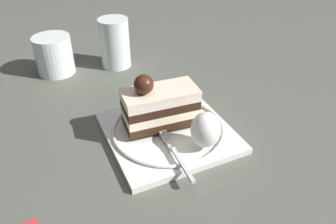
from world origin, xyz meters
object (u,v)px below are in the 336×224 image
(whipped_cream_dollop, at_px, (206,130))
(drink_glass_near, at_px, (54,56))
(dessert_plate, at_px, (168,131))
(cake_slice, at_px, (159,105))
(fork, at_px, (175,152))
(drink_glass_far, at_px, (115,45))

(whipped_cream_dollop, xyz_separation_m, drink_glass_near, (0.23, -0.34, -0.01))
(dessert_plate, distance_m, cake_slice, 0.05)
(dessert_plate, xyz_separation_m, drink_glass_near, (0.19, -0.28, 0.03))
(dessert_plate, bearing_deg, drink_glass_near, -56.22)
(fork, relative_size, drink_glass_far, 1.11)
(dessert_plate, distance_m, fork, 0.07)
(cake_slice, distance_m, fork, 0.09)
(cake_slice, height_order, fork, cake_slice)
(fork, relative_size, drink_glass_near, 1.46)
(cake_slice, relative_size, drink_glass_far, 1.15)
(cake_slice, relative_size, fork, 1.04)
(drink_glass_near, distance_m, drink_glass_far, 0.14)
(drink_glass_near, height_order, drink_glass_far, drink_glass_far)
(dessert_plate, bearing_deg, whipped_cream_dollop, 127.23)
(dessert_plate, xyz_separation_m, whipped_cream_dollop, (-0.04, 0.06, 0.04))
(fork, bearing_deg, whipped_cream_dollop, -169.36)
(dessert_plate, relative_size, drink_glass_near, 2.78)
(cake_slice, distance_m, whipped_cream_dollop, 0.09)
(drink_glass_near, relative_size, drink_glass_far, 0.76)
(whipped_cream_dollop, bearing_deg, cake_slice, -52.84)
(dessert_plate, relative_size, drink_glass_far, 2.11)
(whipped_cream_dollop, relative_size, drink_glass_far, 0.52)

